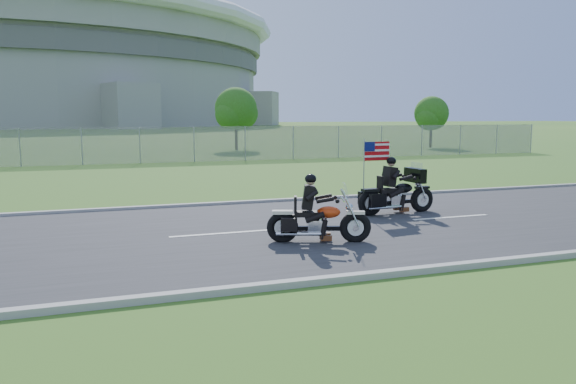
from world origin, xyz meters
name	(u,v)px	position (x,y,z in m)	size (l,w,h in m)	color
ground	(304,229)	(0.00, 0.00, 0.00)	(420.00, 420.00, 0.00)	#2C5C1C
road	(304,229)	(0.00, 0.00, 0.02)	(120.00, 8.00, 0.04)	#28282B
curb_north	(256,202)	(0.00, 4.05, 0.05)	(120.00, 0.18, 0.12)	#9E9B93
curb_south	(393,273)	(0.00, -4.05, 0.05)	(120.00, 0.18, 0.12)	#9E9B93
fence	(82,146)	(-5.00, 20.00, 1.00)	(60.00, 0.03, 2.00)	gray
stadium	(30,71)	(-20.00, 170.00, 15.58)	(140.40, 140.40, 29.20)	#A3A099
tree_fence_near	(236,111)	(6.04, 30.04, 2.97)	(3.52, 3.28, 4.75)	#382316
tree_fence_far	(432,115)	(22.04, 28.03, 2.64)	(3.08, 2.87, 4.20)	#382316
motorcycle_lead	(317,221)	(-0.28, -1.44, 0.46)	(2.08, 0.99, 1.45)	black
motorcycle_follow	(396,195)	(2.99, 1.00, 0.53)	(2.31, 0.77, 1.93)	black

